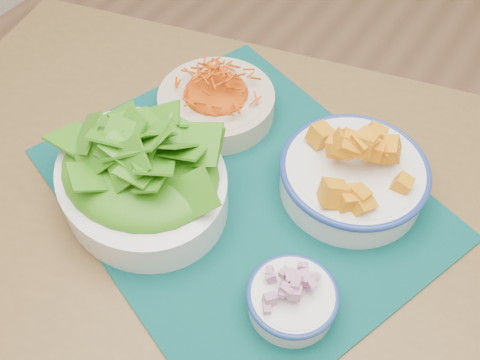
{
  "coord_description": "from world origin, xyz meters",
  "views": [
    {
      "loc": [
        0.32,
        -0.67,
        1.45
      ],
      "look_at": [
        0.03,
        -0.23,
        0.78
      ],
      "focal_mm": 40.0,
      "sensor_mm": 36.0,
      "label": 1
    }
  ],
  "objects_px": {
    "table": "(257,263)",
    "squash_bowl": "(355,168)",
    "placemat": "(240,192)",
    "carrot_bowl": "(216,99)",
    "onion_bowl": "(292,297)",
    "lettuce_bowl": "(140,173)"
  },
  "relations": [
    {
      "from": "placemat",
      "to": "lettuce_bowl",
      "type": "height_order",
      "value": "lettuce_bowl"
    },
    {
      "from": "table",
      "to": "squash_bowl",
      "type": "distance_m",
      "value": 0.23
    },
    {
      "from": "table",
      "to": "placemat",
      "type": "distance_m",
      "value": 0.12
    },
    {
      "from": "table",
      "to": "squash_bowl",
      "type": "bearing_deg",
      "value": 49.84
    },
    {
      "from": "table",
      "to": "carrot_bowl",
      "type": "height_order",
      "value": "carrot_bowl"
    },
    {
      "from": "squash_bowl",
      "to": "lettuce_bowl",
      "type": "bearing_deg",
      "value": -144.46
    },
    {
      "from": "squash_bowl",
      "to": "onion_bowl",
      "type": "distance_m",
      "value": 0.24
    },
    {
      "from": "placemat",
      "to": "carrot_bowl",
      "type": "height_order",
      "value": "carrot_bowl"
    },
    {
      "from": "table",
      "to": "onion_bowl",
      "type": "xyz_separation_m",
      "value": [
        0.1,
        -0.08,
        0.12
      ]
    },
    {
      "from": "placemat",
      "to": "onion_bowl",
      "type": "bearing_deg",
      "value": -17.92
    },
    {
      "from": "table",
      "to": "onion_bowl",
      "type": "bearing_deg",
      "value": -50.98
    },
    {
      "from": "table",
      "to": "carrot_bowl",
      "type": "distance_m",
      "value": 0.3
    },
    {
      "from": "placemat",
      "to": "lettuce_bowl",
      "type": "distance_m",
      "value": 0.17
    },
    {
      "from": "table",
      "to": "carrot_bowl",
      "type": "relative_size",
      "value": 6.29
    },
    {
      "from": "onion_bowl",
      "to": "table",
      "type": "bearing_deg",
      "value": 142.18
    },
    {
      "from": "lettuce_bowl",
      "to": "onion_bowl",
      "type": "bearing_deg",
      "value": 14.54
    },
    {
      "from": "placemat",
      "to": "squash_bowl",
      "type": "bearing_deg",
      "value": 54.27
    },
    {
      "from": "squash_bowl",
      "to": "carrot_bowl",
      "type": "bearing_deg",
      "value": 174.57
    },
    {
      "from": "lettuce_bowl",
      "to": "placemat",
      "type": "bearing_deg",
      "value": 59.1
    },
    {
      "from": "table",
      "to": "onion_bowl",
      "type": "height_order",
      "value": "onion_bowl"
    },
    {
      "from": "squash_bowl",
      "to": "placemat",
      "type": "bearing_deg",
      "value": -145.54
    },
    {
      "from": "table",
      "to": "placemat",
      "type": "xyz_separation_m",
      "value": [
        -0.07,
        0.05,
        0.09
      ]
    }
  ]
}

